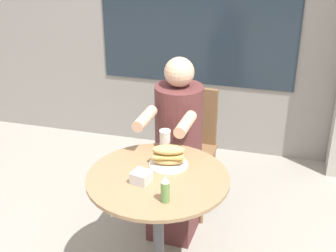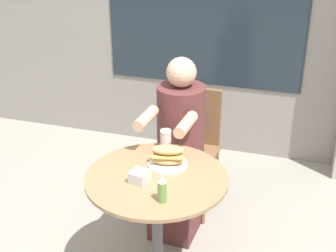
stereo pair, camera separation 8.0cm
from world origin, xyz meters
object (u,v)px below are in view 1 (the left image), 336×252
at_px(sandwich_on_plate, 168,156).
at_px(condiment_bottle, 165,189).
at_px(drink_cup, 165,139).
at_px(cafe_table, 158,207).
at_px(diner_chair, 190,137).
at_px(seated_diner, 177,159).

bearing_deg(sandwich_on_plate, condiment_bottle, -77.44).
relative_size(sandwich_on_plate, drink_cup, 1.94).
bearing_deg(drink_cup, cafe_table, -81.13).
height_order(cafe_table, drink_cup, drink_cup).
bearing_deg(diner_chair, cafe_table, 94.76).
relative_size(seated_diner, drink_cup, 10.83).
height_order(seated_diner, drink_cup, seated_diner).
distance_m(diner_chair, seated_diner, 0.34).
xyz_separation_m(cafe_table, sandwich_on_plate, (0.02, 0.13, 0.24)).
relative_size(diner_chair, condiment_bottle, 6.30).
xyz_separation_m(cafe_table, condiment_bottle, (0.10, -0.21, 0.26)).
height_order(diner_chair, drink_cup, diner_chair).
distance_m(diner_chair, sandwich_on_plate, 0.80).
height_order(diner_chair, seated_diner, seated_diner).
distance_m(diner_chair, drink_cup, 0.63).
bearing_deg(sandwich_on_plate, seated_diner, 97.63).
distance_m(seated_diner, sandwich_on_plate, 0.49).
height_order(diner_chair, condiment_bottle, diner_chair).
bearing_deg(condiment_bottle, diner_chair, 96.49).
height_order(sandwich_on_plate, drink_cup, sandwich_on_plate).
bearing_deg(diner_chair, drink_cup, 90.71).
distance_m(sandwich_on_plate, condiment_bottle, 0.35).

